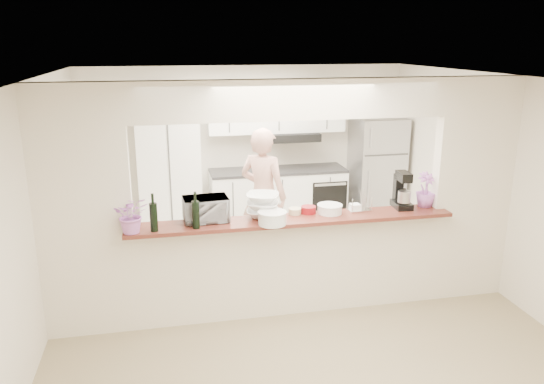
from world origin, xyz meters
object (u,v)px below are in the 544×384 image
object	(u,v)px
stand_mixer	(402,191)
person	(263,196)
refrigerator	(376,171)
toaster_oven	(206,209)

from	to	relation	value
stand_mixer	person	xyz separation A→B (m)	(-1.28, 1.38, -0.38)
stand_mixer	refrigerator	bearing A→B (deg)	72.81
refrigerator	person	size ratio (longest dim) A/B	0.95
refrigerator	toaster_oven	world-z (taller)	refrigerator
refrigerator	stand_mixer	distance (m)	2.74
person	stand_mixer	bearing A→B (deg)	172.24
stand_mixer	person	size ratio (longest dim) A/B	0.23
toaster_oven	person	xyz separation A→B (m)	(0.86, 1.40, -0.32)
person	toaster_oven	bearing A→B (deg)	97.93
toaster_oven	stand_mixer	size ratio (longest dim) A/B	1.10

